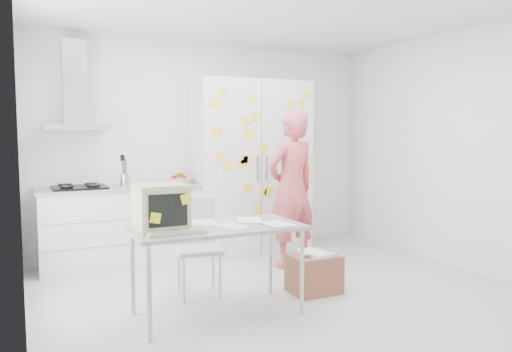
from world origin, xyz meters
name	(u,v)px	position (x,y,z in m)	size (l,w,h in m)	color
floor	(281,293)	(0.00, 0.00, -0.01)	(4.50, 4.00, 0.02)	silver
walls	(250,150)	(0.00, 0.72, 1.35)	(4.52, 4.01, 2.70)	white
ceiling	(282,7)	(0.00, 0.00, 2.70)	(4.50, 4.00, 0.02)	white
counter_run	(121,225)	(-1.20, 1.70, 0.47)	(1.84, 0.63, 1.28)	white
range_hood	(75,95)	(-1.65, 1.84, 1.96)	(0.70, 0.48, 1.01)	silver
tall_cabinet	(250,167)	(0.45, 1.67, 1.10)	(1.50, 0.68, 2.20)	silver
person	(292,189)	(0.56, 0.80, 0.90)	(0.66, 0.43, 1.80)	#CE5058
desk	(182,217)	(-1.07, -0.27, 0.86)	(1.42, 0.72, 1.13)	#91939B
chair	(197,241)	(-0.74, 0.30, 0.52)	(0.47, 0.47, 0.91)	#BBBCB9
cardboard_box	(314,273)	(0.28, -0.15, 0.19)	(0.46, 0.38, 0.40)	brown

